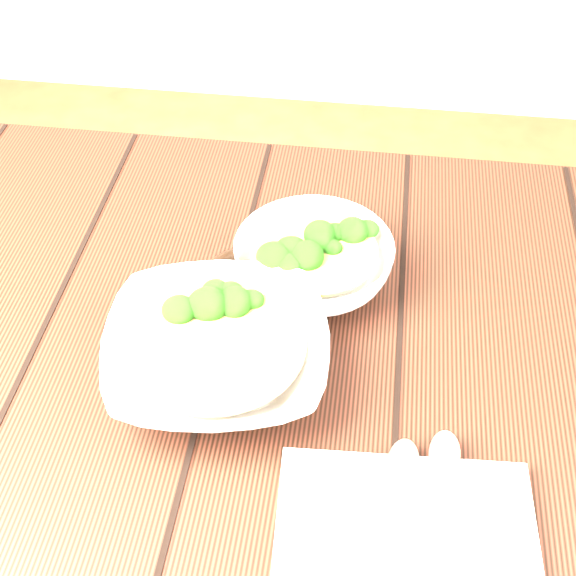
{
  "coord_description": "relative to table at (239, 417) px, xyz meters",
  "views": [
    {
      "loc": [
        0.13,
        -0.57,
        1.42
      ],
      "look_at": [
        0.05,
        0.06,
        0.8
      ],
      "focal_mm": 50.0,
      "sensor_mm": 36.0,
      "label": 1
    }
  ],
  "objects": [
    {
      "name": "table",
      "position": [
        0.0,
        0.0,
        0.0
      ],
      "size": [
        1.2,
        0.8,
        0.75
      ],
      "color": "#37180F",
      "rests_on": "ground"
    },
    {
      "name": "soup_bowl_back",
      "position": [
        0.07,
        0.12,
        0.15
      ],
      "size": [
        0.24,
        0.24,
        0.07
      ],
      "color": "silver",
      "rests_on": "table"
    },
    {
      "name": "soup_bowl_front",
      "position": [
        -0.01,
        -0.03,
        0.15
      ],
      "size": [
        0.27,
        0.27,
        0.07
      ],
      "color": "silver",
      "rests_on": "table"
    },
    {
      "name": "spoon_right",
      "position": [
        0.22,
        -0.15,
        0.14
      ],
      "size": [
        0.04,
        0.19,
        0.01
      ],
      "color": "#B1AE9C",
      "rests_on": "napkin"
    },
    {
      "name": "napkin",
      "position": [
        0.19,
        -0.21,
        0.13
      ],
      "size": [
        0.24,
        0.2,
        0.01
      ],
      "primitive_type": "cube",
      "rotation": [
        0.0,
        0.0,
        0.05
      ],
      "color": "#BDB89D",
      "rests_on": "table"
    },
    {
      "name": "spoon_left",
      "position": [
        0.18,
        -0.17,
        0.14
      ],
      "size": [
        0.04,
        0.19,
        0.01
      ],
      "color": "#B1AE9C",
      "rests_on": "napkin"
    },
    {
      "name": "trivet",
      "position": [
        -0.01,
        0.11,
        0.13
      ],
      "size": [
        0.11,
        0.11,
        0.02
      ],
      "primitive_type": "torus",
      "rotation": [
        0.0,
        0.0,
        -0.17
      ],
      "color": "black",
      "rests_on": "table"
    }
  ]
}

